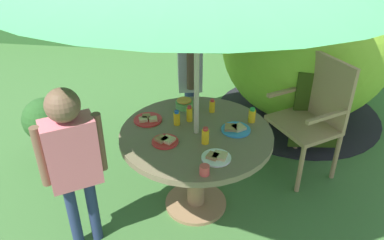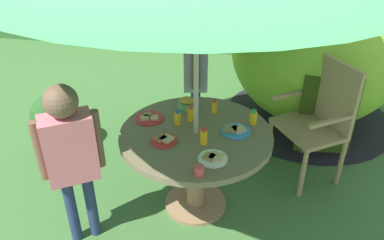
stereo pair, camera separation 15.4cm
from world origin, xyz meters
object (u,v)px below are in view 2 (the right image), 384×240
at_px(garden_table, 196,149).
at_px(plate_back_edge, 236,130).
at_px(juice_bottle_near_left, 253,117).
at_px(juice_bottle_far_left, 204,136).
at_px(snack_bowl, 187,103).
at_px(juice_bottle_center_back, 177,118).
at_px(cup_near, 199,171).
at_px(potted_plant, 53,118).
at_px(juice_bottle_center_front, 214,107).
at_px(dome_tent, 319,45).
at_px(plate_mid_right, 213,158).
at_px(juice_bottle_far_right, 191,114).
at_px(child_in_pink_shirt, 70,148).
at_px(plate_near_right, 164,140).
at_px(child_in_grey_shirt, 196,56).
at_px(plate_front_edge, 149,118).
at_px(wooden_chair, 319,114).

bearing_deg(garden_table, plate_back_edge, 13.18).
xyz_separation_m(juice_bottle_near_left, juice_bottle_far_left, (-0.32, -0.33, 0.00)).
bearing_deg(garden_table, snack_bowl, 111.68).
height_order(garden_table, juice_bottle_center_back, juice_bottle_center_back).
relative_size(juice_bottle_center_back, cup_near, 1.83).
bearing_deg(potted_plant, garden_table, -19.93).
bearing_deg(juice_bottle_center_front, dome_tent, 56.13).
bearing_deg(plate_mid_right, juice_bottle_far_right, 118.10).
xyz_separation_m(garden_table, child_in_pink_shirt, (-0.73, -0.48, 0.24)).
xyz_separation_m(plate_near_right, juice_bottle_near_left, (0.60, 0.36, 0.04)).
distance_m(garden_table, snack_bowl, 0.42).
relative_size(child_in_grey_shirt, juice_bottle_far_left, 11.66).
relative_size(child_in_pink_shirt, snack_bowl, 8.79).
distance_m(child_in_pink_shirt, juice_bottle_far_left, 0.88).
distance_m(plate_front_edge, juice_bottle_near_left, 0.79).
xyz_separation_m(wooden_chair, plate_front_edge, (-1.32, -0.52, 0.12)).
height_order(garden_table, child_in_grey_shirt, child_in_grey_shirt).
bearing_deg(garden_table, wooden_chair, 34.49).
bearing_deg(cup_near, plate_mid_right, 70.33).
bearing_deg(juice_bottle_near_left, juice_bottle_far_left, -133.82).
bearing_deg(dome_tent, plate_near_right, -128.77).
bearing_deg(juice_bottle_center_front, juice_bottle_center_back, -137.45).
distance_m(dome_tent, plate_front_edge, 2.02).
bearing_deg(child_in_pink_shirt, snack_bowl, 21.41).
relative_size(potted_plant, cup_near, 9.00).
bearing_deg(child_in_pink_shirt, juice_bottle_center_back, 11.55).
bearing_deg(juice_bottle_far_right, wooden_chair, 25.83).
xyz_separation_m(dome_tent, snack_bowl, (-1.10, -1.26, -0.11)).
xyz_separation_m(plate_near_right, juice_bottle_far_left, (0.28, 0.03, 0.05)).
xyz_separation_m(child_in_pink_shirt, juice_bottle_near_left, (1.13, 0.68, -0.04)).
distance_m(plate_near_right, juice_bottle_center_front, 0.55).
xyz_separation_m(wooden_chair, juice_bottle_far_left, (-0.85, -0.77, 0.17)).
distance_m(plate_mid_right, juice_bottle_center_front, 0.62).
xyz_separation_m(garden_table, juice_bottle_near_left, (0.40, 0.20, 0.20)).
distance_m(juice_bottle_far_left, juice_bottle_center_back, 0.32).
relative_size(dome_tent, juice_bottle_far_left, 15.88).
bearing_deg(child_in_grey_shirt, plate_back_edge, 17.83).
bearing_deg(snack_bowl, juice_bottle_far_left, -65.56).
height_order(wooden_chair, juice_bottle_far_left, wooden_chair).
height_order(snack_bowl, plate_back_edge, snack_bowl).
relative_size(garden_table, juice_bottle_far_left, 8.97).
height_order(garden_table, snack_bowl, snack_bowl).
distance_m(child_in_grey_shirt, plate_front_edge, 0.83).
distance_m(garden_table, plate_back_edge, 0.33).
height_order(child_in_pink_shirt, juice_bottle_center_front, child_in_pink_shirt).
height_order(juice_bottle_center_front, juice_bottle_center_back, juice_bottle_center_back).
relative_size(wooden_chair, juice_bottle_near_left, 9.09).
bearing_deg(juice_bottle_center_front, plate_back_edge, -52.21).
distance_m(juice_bottle_near_left, cup_near, 0.73).
xyz_separation_m(child_in_pink_shirt, juice_bottle_far_right, (0.66, 0.63, -0.03)).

